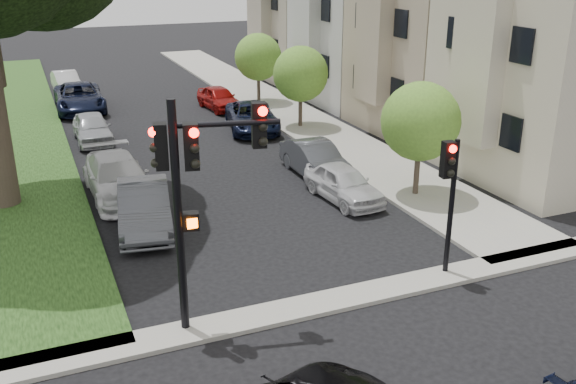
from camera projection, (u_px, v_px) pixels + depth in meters
name	position (u px, v px, depth m)	size (l,w,h in m)	color
ground	(372.00, 344.00, 14.69)	(140.00, 140.00, 0.00)	black
sidewalk_right	(270.00, 103.00, 37.83)	(3.50, 44.00, 0.12)	#969696
sidewalk_cross	(333.00, 301.00, 16.40)	(60.00, 1.00, 0.12)	#969696
small_tree_a	(420.00, 122.00, 22.59)	(2.82, 2.82, 4.23)	#372E24
small_tree_b	(301.00, 74.00, 31.70)	(2.75, 2.75, 4.13)	#372E24
small_tree_c	(258.00, 57.00, 36.97)	(2.72, 2.72, 4.07)	#372E24
traffic_signal_main	(195.00, 175.00, 14.05)	(2.74, 0.78, 5.59)	black
traffic_signal_secondary	(450.00, 183.00, 16.86)	(0.50, 0.40, 3.90)	black
car_parked_0	(343.00, 183.00, 22.97)	(1.53, 3.81, 1.30)	silver
car_parked_1	(316.00, 160.00, 25.46)	(1.45, 4.15, 1.37)	#3F4247
car_parked_2	(252.00, 117.00, 31.95)	(2.28, 4.95, 1.38)	black
car_parked_3	(219.00, 98.00, 36.25)	(1.54, 3.84, 1.31)	maroon
car_parked_5	(144.00, 207.00, 20.57)	(1.59, 4.56, 1.50)	#3F4247
car_parked_6	(118.00, 178.00, 23.27)	(2.08, 5.11, 1.48)	silver
car_parked_7	(92.00, 128.00, 30.02)	(1.61, 4.00, 1.36)	#999BA0
car_parked_8	(79.00, 98.00, 35.83)	(2.55, 5.53, 1.54)	black
car_parked_9	(66.00, 82.00, 40.63)	(1.39, 3.99, 1.31)	silver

